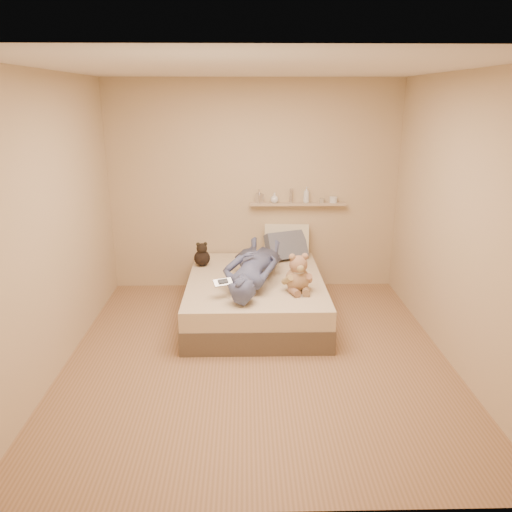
{
  "coord_description": "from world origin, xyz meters",
  "views": [
    {
      "loc": [
        -0.11,
        -4.28,
        2.37
      ],
      "look_at": [
        0.0,
        0.65,
        0.8
      ],
      "focal_mm": 35.0,
      "sensor_mm": 36.0,
      "label": 1
    }
  ],
  "objects_px": {
    "game_console": "(223,282)",
    "pillow_grey": "(286,246)",
    "dark_plush": "(202,256)",
    "person": "(253,266)",
    "bed": "(255,297)",
    "teddy_bear": "(298,276)",
    "wall_shelf": "(298,204)",
    "pillow_cream": "(287,240)"
  },
  "relations": [
    {
      "from": "bed",
      "to": "dark_plush",
      "type": "height_order",
      "value": "dark_plush"
    },
    {
      "from": "pillow_grey",
      "to": "teddy_bear",
      "type": "bearing_deg",
      "value": -88.21
    },
    {
      "from": "bed",
      "to": "pillow_grey",
      "type": "relative_size",
      "value": 3.8
    },
    {
      "from": "bed",
      "to": "teddy_bear",
      "type": "xyz_separation_m",
      "value": [
        0.43,
        -0.4,
        0.4
      ]
    },
    {
      "from": "pillow_grey",
      "to": "game_console",
      "type": "bearing_deg",
      "value": -120.29
    },
    {
      "from": "dark_plush",
      "to": "wall_shelf",
      "type": "relative_size",
      "value": 0.25
    },
    {
      "from": "dark_plush",
      "to": "wall_shelf",
      "type": "bearing_deg",
      "value": 21.4
    },
    {
      "from": "bed",
      "to": "pillow_grey",
      "type": "distance_m",
      "value": 0.89
    },
    {
      "from": "pillow_cream",
      "to": "person",
      "type": "xyz_separation_m",
      "value": [
        -0.44,
        -0.93,
        -0.02
      ]
    },
    {
      "from": "game_console",
      "to": "person",
      "type": "bearing_deg",
      "value": 56.49
    },
    {
      "from": "pillow_grey",
      "to": "person",
      "type": "xyz_separation_m",
      "value": [
        -0.42,
        -0.79,
        0.01
      ]
    },
    {
      "from": "dark_plush",
      "to": "pillow_cream",
      "type": "xyz_separation_m",
      "value": [
        1.04,
        0.38,
        0.07
      ]
    },
    {
      "from": "pillow_cream",
      "to": "dark_plush",
      "type": "bearing_deg",
      "value": -159.77
    },
    {
      "from": "teddy_bear",
      "to": "pillow_grey",
      "type": "relative_size",
      "value": 0.84
    },
    {
      "from": "teddy_bear",
      "to": "pillow_cream",
      "type": "bearing_deg",
      "value": 90.89
    },
    {
      "from": "game_console",
      "to": "pillow_cream",
      "type": "height_order",
      "value": "pillow_cream"
    },
    {
      "from": "person",
      "to": "teddy_bear",
      "type": "bearing_deg",
      "value": 157.78
    },
    {
      "from": "teddy_bear",
      "to": "pillow_cream",
      "type": "height_order",
      "value": "same"
    },
    {
      "from": "pillow_cream",
      "to": "person",
      "type": "height_order",
      "value": "pillow_cream"
    },
    {
      "from": "teddy_bear",
      "to": "pillow_cream",
      "type": "distance_m",
      "value": 1.23
    },
    {
      "from": "person",
      "to": "dark_plush",
      "type": "bearing_deg",
      "value": -30.71
    },
    {
      "from": "bed",
      "to": "person",
      "type": "relative_size",
      "value": 1.25
    },
    {
      "from": "person",
      "to": "wall_shelf",
      "type": "relative_size",
      "value": 1.27
    },
    {
      "from": "pillow_cream",
      "to": "pillow_grey",
      "type": "distance_m",
      "value": 0.14
    },
    {
      "from": "teddy_bear",
      "to": "wall_shelf",
      "type": "bearing_deg",
      "value": 84.74
    },
    {
      "from": "game_console",
      "to": "bed",
      "type": "bearing_deg",
      "value": 59.11
    },
    {
      "from": "wall_shelf",
      "to": "bed",
      "type": "bearing_deg",
      "value": -121.18
    },
    {
      "from": "pillow_grey",
      "to": "person",
      "type": "distance_m",
      "value": 0.89
    },
    {
      "from": "game_console",
      "to": "pillow_grey",
      "type": "xyz_separation_m",
      "value": [
        0.73,
        1.25,
        0.0
      ]
    },
    {
      "from": "dark_plush",
      "to": "person",
      "type": "bearing_deg",
      "value": -42.25
    },
    {
      "from": "teddy_bear",
      "to": "pillow_grey",
      "type": "bearing_deg",
      "value": 91.79
    },
    {
      "from": "game_console",
      "to": "pillow_grey",
      "type": "height_order",
      "value": "pillow_grey"
    },
    {
      "from": "pillow_cream",
      "to": "bed",
      "type": "bearing_deg",
      "value": -116.3
    },
    {
      "from": "bed",
      "to": "person",
      "type": "xyz_separation_m",
      "value": [
        -0.03,
        -0.1,
        0.41
      ]
    },
    {
      "from": "dark_plush",
      "to": "wall_shelf",
      "type": "height_order",
      "value": "wall_shelf"
    },
    {
      "from": "wall_shelf",
      "to": "pillow_grey",
      "type": "bearing_deg",
      "value": -125.26
    },
    {
      "from": "dark_plush",
      "to": "pillow_grey",
      "type": "bearing_deg",
      "value": 13.33
    },
    {
      "from": "game_console",
      "to": "pillow_grey",
      "type": "distance_m",
      "value": 1.45
    },
    {
      "from": "bed",
      "to": "dark_plush",
      "type": "xyz_separation_m",
      "value": [
        -0.63,
        0.45,
        0.35
      ]
    },
    {
      "from": "bed",
      "to": "wall_shelf",
      "type": "distance_m",
      "value": 1.38
    },
    {
      "from": "dark_plush",
      "to": "pillow_grey",
      "type": "relative_size",
      "value": 0.59
    },
    {
      "from": "bed",
      "to": "teddy_bear",
      "type": "bearing_deg",
      "value": -43.07
    }
  ]
}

